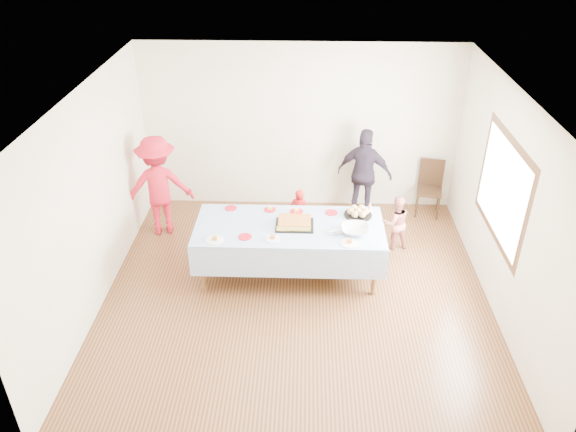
% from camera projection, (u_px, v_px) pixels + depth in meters
% --- Properties ---
extents(ground, '(5.00, 5.00, 0.00)m').
position_uv_depth(ground, '(296.00, 294.00, 7.42)').
color(ground, '#4D2616').
rests_on(ground, ground).
extents(room_walls, '(5.04, 5.04, 2.72)m').
position_uv_depth(room_walls, '(302.00, 173.00, 6.53)').
color(room_walls, beige).
rests_on(room_walls, ground).
extents(party_table, '(2.50, 1.10, 0.78)m').
position_uv_depth(party_table, '(289.00, 229.00, 7.45)').
color(party_table, brown).
rests_on(party_table, ground).
extents(birthday_cake, '(0.50, 0.39, 0.09)m').
position_uv_depth(birthday_cake, '(295.00, 223.00, 7.40)').
color(birthday_cake, black).
rests_on(birthday_cake, party_table).
extents(rolls_tray, '(0.38, 0.38, 0.11)m').
position_uv_depth(rolls_tray, '(358.00, 212.00, 7.62)').
color(rolls_tray, black).
rests_on(rolls_tray, party_table).
extents(punch_bowl, '(0.36, 0.36, 0.09)m').
position_uv_depth(punch_bowl, '(355.00, 230.00, 7.24)').
color(punch_bowl, silver).
rests_on(punch_bowl, party_table).
extents(party_hat, '(0.10, 0.10, 0.16)m').
position_uv_depth(party_hat, '(370.00, 207.00, 7.69)').
color(party_hat, white).
rests_on(party_hat, party_table).
extents(fork_pile, '(0.24, 0.18, 0.07)m').
position_uv_depth(fork_pile, '(335.00, 231.00, 7.24)').
color(fork_pile, white).
rests_on(fork_pile, party_table).
extents(plate_red_far_a, '(0.16, 0.16, 0.01)m').
position_uv_depth(plate_red_far_a, '(231.00, 208.00, 7.81)').
color(plate_red_far_a, red).
rests_on(plate_red_far_a, party_table).
extents(plate_red_far_b, '(0.16, 0.16, 0.01)m').
position_uv_depth(plate_red_far_b, '(270.00, 210.00, 7.77)').
color(plate_red_far_b, red).
rests_on(plate_red_far_b, party_table).
extents(plate_red_far_c, '(0.19, 0.19, 0.01)m').
position_uv_depth(plate_red_far_c, '(297.00, 212.00, 7.72)').
color(plate_red_far_c, red).
rests_on(plate_red_far_c, party_table).
extents(plate_red_far_d, '(0.17, 0.17, 0.01)m').
position_uv_depth(plate_red_far_d, '(331.00, 213.00, 7.70)').
color(plate_red_far_d, red).
rests_on(plate_red_far_d, party_table).
extents(plate_red_near, '(0.17, 0.17, 0.01)m').
position_uv_depth(plate_red_near, '(245.00, 237.00, 7.17)').
color(plate_red_near, red).
rests_on(plate_red_near, party_table).
extents(plate_white_left, '(0.23, 0.23, 0.01)m').
position_uv_depth(plate_white_left, '(215.00, 240.00, 7.10)').
color(plate_white_left, white).
rests_on(plate_white_left, party_table).
extents(plate_white_mid, '(0.20, 0.20, 0.01)m').
position_uv_depth(plate_white_mid, '(273.00, 239.00, 7.13)').
color(plate_white_mid, white).
rests_on(plate_white_mid, party_table).
extents(plate_white_right, '(0.23, 0.23, 0.01)m').
position_uv_depth(plate_white_right, '(349.00, 243.00, 7.04)').
color(plate_white_right, white).
rests_on(plate_white_right, party_table).
extents(dining_chair, '(0.46, 0.46, 0.90)m').
position_uv_depth(dining_chair, '(430.00, 184.00, 9.07)').
color(dining_chair, black).
rests_on(dining_chair, ground).
extents(toddler_left, '(0.33, 0.26, 0.81)m').
position_uv_depth(toddler_left, '(299.00, 213.00, 8.44)').
color(toddler_left, red).
rests_on(toddler_left, ground).
extents(toddler_mid, '(0.39, 0.26, 0.78)m').
position_uv_depth(toddler_mid, '(328.00, 232.00, 8.01)').
color(toddler_mid, '#246E2A').
rests_on(toddler_mid, ground).
extents(toddler_right, '(0.46, 0.39, 0.84)m').
position_uv_depth(toddler_right, '(396.00, 223.00, 8.19)').
color(toddler_right, '#CA705E').
rests_on(toddler_right, ground).
extents(adult_left, '(1.12, 0.80, 1.57)m').
position_uv_depth(adult_left, '(159.00, 186.00, 8.40)').
color(adult_left, red).
rests_on(adult_left, ground).
extents(adult_right, '(0.94, 0.62, 1.49)m').
position_uv_depth(adult_right, '(365.00, 174.00, 8.85)').
color(adult_right, '#2C2532').
rests_on(adult_right, ground).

